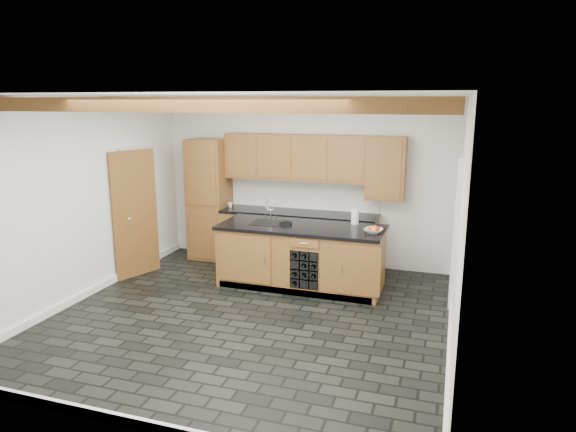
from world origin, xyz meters
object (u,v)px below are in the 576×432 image
Objects in this scene: fruit_bowl at (373,231)px; kitchen_scale at (286,223)px; island at (301,256)px; paper_towel at (355,217)px.

kitchen_scale is at bearing 175.13° from fruit_bowl.
paper_towel is at bearing 26.80° from island.
kitchen_scale is 1.33m from fruit_bowl.
island is 9.54× the size of fruit_bowl.
kitchen_scale is 1.04m from paper_towel.
island is 11.16× the size of paper_towel.
island is at bearing 175.56° from fruit_bowl.
fruit_bowl is (1.33, -0.11, 0.01)m from kitchen_scale.
kitchen_scale is at bearing 173.31° from island.
island is 0.55m from kitchen_scale.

